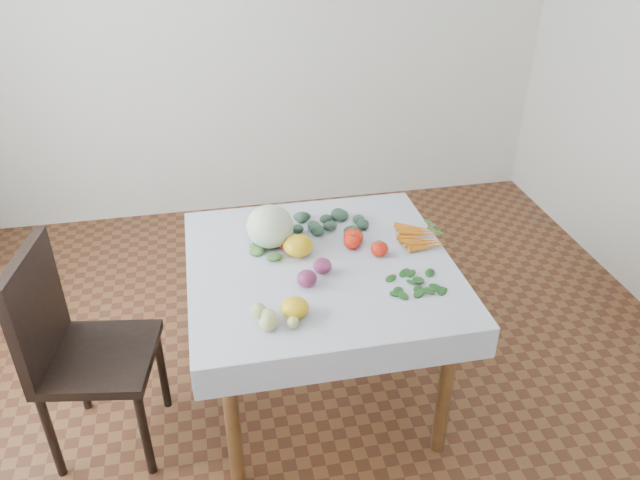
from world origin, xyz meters
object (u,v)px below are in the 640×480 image
object	(u,v)px
table	(320,282)
cabbage	(270,226)
heirloom_back	(298,246)
chair	(73,342)
carrot_bunch	(420,237)

from	to	relation	value
table	cabbage	xyz separation A→B (m)	(-0.19, 0.19, 0.20)
table	heirloom_back	world-z (taller)	heirloom_back
table	heirloom_back	size ratio (longest dim) A/B	7.66
chair	carrot_bunch	xyz separation A→B (m)	(1.52, 0.18, 0.21)
cabbage	heirloom_back	world-z (taller)	cabbage
carrot_bunch	heirloom_back	bearing A→B (deg)	-178.66
cabbage	heirloom_back	size ratio (longest dim) A/B	1.61
table	cabbage	bearing A→B (deg)	134.87
chair	heirloom_back	world-z (taller)	chair
table	heirloom_back	xyz separation A→B (m)	(-0.08, 0.08, 0.15)
table	heirloom_back	bearing A→B (deg)	133.92
table	cabbage	distance (m)	0.33
table	chair	bearing A→B (deg)	-175.44
carrot_bunch	cabbage	bearing A→B (deg)	172.16
heirloom_back	cabbage	bearing A→B (deg)	135.60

